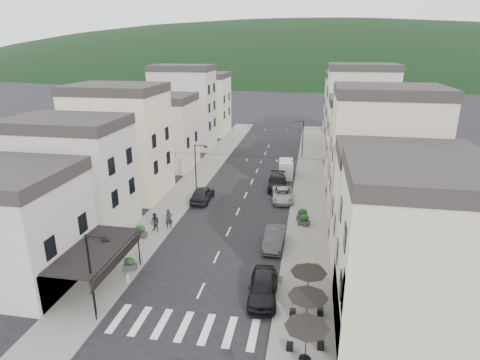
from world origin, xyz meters
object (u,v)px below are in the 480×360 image
object	(u,v)px
delivery_van	(286,168)
parked_car_d	(277,182)
parked_car_a	(263,287)
parked_car_c	(282,195)
parked_car_e	(202,194)
parked_car_b	(274,238)
pedestrian_a	(169,219)
pedestrian_b	(155,222)

from	to	relation	value
delivery_van	parked_car_d	bearing A→B (deg)	-101.73
parked_car_a	parked_car_c	bearing A→B (deg)	86.87
parked_car_a	parked_car_e	world-z (taller)	parked_car_e
parked_car_b	parked_car_d	world-z (taller)	parked_car_d
parked_car_b	pedestrian_a	world-z (taller)	pedestrian_a
parked_car_c	pedestrian_b	xyz separation A→B (m)	(-11.32, -10.60, 0.36)
parked_car_a	parked_car_c	size ratio (longest dim) A/B	1.00
parked_car_d	parked_car_e	distance (m)	9.98
parked_car_e	pedestrian_b	xyz separation A→B (m)	(-2.26, -8.74, 0.20)
parked_car_b	pedestrian_a	bearing A→B (deg)	171.10
parked_car_e	delivery_van	xyz separation A→B (m)	(8.81, 11.14, 0.25)
parked_car_b	parked_car_c	bearing A→B (deg)	90.98
parked_car_b	pedestrian_b	xyz separation A→B (m)	(-11.46, 0.76, 0.28)
parked_car_a	parked_car_e	bearing A→B (deg)	114.46
parked_car_c	pedestrian_a	size ratio (longest dim) A/B	2.57
pedestrian_a	delivery_van	bearing A→B (deg)	29.48
parked_car_d	delivery_van	world-z (taller)	delivery_van
parked_car_c	parked_car_e	size ratio (longest dim) A/B	1.00
parked_car_c	delivery_van	xyz separation A→B (m)	(-0.26, 9.28, 0.41)
parked_car_d	parked_car_a	bearing A→B (deg)	-90.48
parked_car_c	parked_car_d	xyz separation A→B (m)	(-0.97, 3.98, 0.09)
parked_car_b	pedestrian_a	distance (m)	10.54
parked_car_a	delivery_van	distance (m)	28.45
parked_car_d	pedestrian_b	size ratio (longest dim) A/B	2.90
parked_car_d	parked_car_e	size ratio (longest dim) A/B	1.08
pedestrian_a	pedestrian_b	size ratio (longest dim) A/B	1.04
parked_car_c	pedestrian_a	world-z (taller)	pedestrian_a
parked_car_b	parked_car_c	size ratio (longest dim) A/B	0.94
parked_car_c	parked_car_a	bearing A→B (deg)	-95.36
parked_car_c	parked_car_e	distance (m)	9.26
parked_car_e	parked_car_b	bearing A→B (deg)	133.76
parked_car_c	delivery_van	bearing A→B (deg)	85.85
pedestrian_b	parked_car_e	bearing A→B (deg)	94.42
parked_car_e	pedestrian_a	distance (m)	7.92
parked_car_b	parked_car_a	bearing A→B (deg)	-89.70
parked_car_e	delivery_van	distance (m)	14.20
parked_car_e	parked_car_d	bearing A→B (deg)	-144.51
parked_car_c	pedestrian_a	xyz separation A→B (m)	(-10.27, -9.68, 0.40)
parked_car_a	pedestrian_b	distance (m)	14.31
parked_car_a	delivery_van	size ratio (longest dim) A/B	1.04
delivery_van	pedestrian_a	size ratio (longest dim) A/B	2.47
parked_car_a	delivery_van	bearing A→B (deg)	87.26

